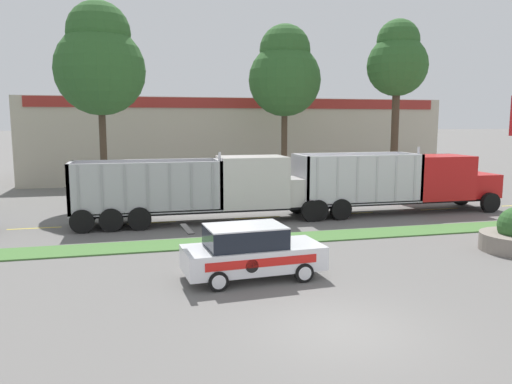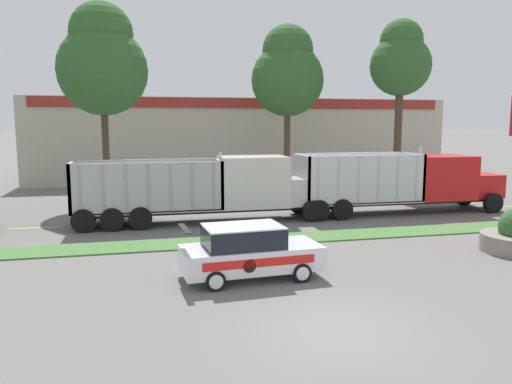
# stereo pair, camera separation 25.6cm
# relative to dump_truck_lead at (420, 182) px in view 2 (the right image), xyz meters

# --- Properties ---
(ground_plane) EXTENTS (600.00, 600.00, 0.00)m
(ground_plane) POSITION_rel_dump_truck_lead_xyz_m (-10.61, -13.89, -1.64)
(ground_plane) COLOR slate
(grass_verge) EXTENTS (120.00, 1.83, 0.06)m
(grass_verge) POSITION_rel_dump_truck_lead_xyz_m (-10.61, -4.60, -1.61)
(grass_verge) COLOR #477538
(grass_verge) RESTS_ON ground_plane
(centre_line_3) EXTENTS (2.40, 0.14, 0.01)m
(centre_line_3) POSITION_rel_dump_truck_lead_xyz_m (-19.95, 0.32, -1.64)
(centre_line_3) COLOR yellow
(centre_line_3) RESTS_ON ground_plane
(centre_line_4) EXTENTS (2.40, 0.14, 0.01)m
(centre_line_4) POSITION_rel_dump_truck_lead_xyz_m (-14.55, 0.32, -1.64)
(centre_line_4) COLOR yellow
(centre_line_4) RESTS_ON ground_plane
(centre_line_5) EXTENTS (2.40, 0.14, 0.01)m
(centre_line_5) POSITION_rel_dump_truck_lead_xyz_m (-9.15, 0.32, -1.64)
(centre_line_5) COLOR yellow
(centre_line_5) RESTS_ON ground_plane
(centre_line_6) EXTENTS (2.40, 0.14, 0.01)m
(centre_line_6) POSITION_rel_dump_truck_lead_xyz_m (-3.75, 0.32, -1.64)
(centre_line_6) COLOR yellow
(centre_line_6) RESTS_ON ground_plane
(centre_line_7) EXTENTS (2.40, 0.14, 0.01)m
(centre_line_7) POSITION_rel_dump_truck_lead_xyz_m (1.65, 0.32, -1.64)
(centre_line_7) COLOR yellow
(centre_line_7) RESTS_ON ground_plane
(dump_truck_lead) EXTENTS (11.73, 2.84, 3.66)m
(dump_truck_lead) POSITION_rel_dump_truck_lead_xyz_m (0.00, 0.00, 0.00)
(dump_truck_lead) COLOR black
(dump_truck_lead) RESTS_ON ground_plane
(dump_truck_mid) EXTENTS (12.73, 2.59, 3.53)m
(dump_truck_mid) POSITION_rel_dump_truck_lead_xyz_m (-10.73, -0.18, -0.00)
(dump_truck_mid) COLOR black
(dump_truck_mid) RESTS_ON ground_plane
(rally_car) EXTENTS (4.54, 2.24, 1.76)m
(rally_car) POSITION_rel_dump_truck_lead_xyz_m (-11.80, -9.47, -0.77)
(rally_car) COLOR white
(rally_car) RESTS_ON ground_plane
(store_building_backdrop) EXTENTS (35.41, 12.10, 6.91)m
(store_building_backdrop) POSITION_rel_dump_truck_lead_xyz_m (-6.22, 21.50, 1.82)
(store_building_backdrop) COLOR #BCB29E
(store_building_backdrop) RESTS_ON ground_plane
(tree_behind_centre) EXTENTS (5.19, 5.19, 11.84)m
(tree_behind_centre) POSITION_rel_dump_truck_lead_xyz_m (-4.56, 10.46, 6.80)
(tree_behind_centre) COLOR #473828
(tree_behind_centre) RESTS_ON ground_plane
(tree_behind_right) EXTENTS (4.18, 4.18, 11.96)m
(tree_behind_right) POSITION_rel_dump_truck_lead_xyz_m (2.67, 7.49, 7.50)
(tree_behind_right) COLOR #473828
(tree_behind_right) RESTS_ON ground_plane
(tree_behind_far_right) EXTENTS (5.25, 5.25, 11.89)m
(tree_behind_far_right) POSITION_rel_dump_truck_lead_xyz_m (-17.02, 6.63, 6.82)
(tree_behind_far_right) COLOR #473828
(tree_behind_far_right) RESTS_ON ground_plane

